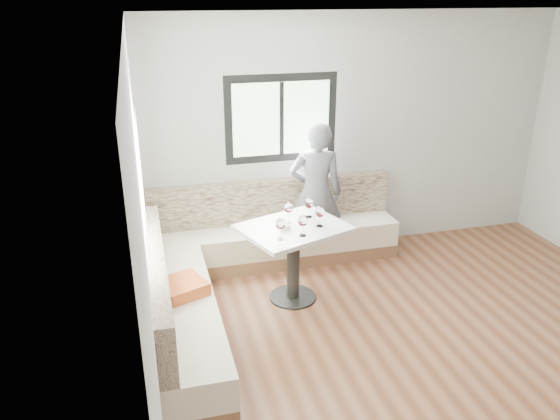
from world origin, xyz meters
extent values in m
cube|color=brown|center=(0.00, 0.00, 0.00)|extent=(5.00, 5.00, 0.01)
cube|color=white|center=(0.00, 0.00, 2.80)|extent=(5.00, 5.00, 0.01)
cube|color=#B7B7B2|center=(0.00, 2.50, 1.40)|extent=(5.00, 0.01, 2.80)
cube|color=#B7B7B2|center=(-2.50, 0.00, 1.40)|extent=(0.01, 5.00, 2.80)
cube|color=black|center=(-0.90, 2.49, 1.65)|extent=(1.30, 0.02, 1.00)
cube|color=black|center=(-2.49, 0.90, 1.65)|extent=(0.02, 1.30, 1.00)
cube|color=brown|center=(-1.05, 2.23, 0.08)|extent=(2.90, 0.55, 0.16)
cube|color=#F3E2C8|center=(-1.05, 2.23, 0.30)|extent=(2.90, 0.55, 0.29)
cube|color=beige|center=(-1.05, 2.43, 0.70)|extent=(2.90, 0.14, 0.50)
cube|color=brown|center=(-2.23, 0.82, 0.08)|extent=(0.55, 2.25, 0.16)
cube|color=#F3E2C8|center=(-2.23, 0.82, 0.30)|extent=(0.55, 2.25, 0.29)
cube|color=beige|center=(-2.43, 0.82, 0.70)|extent=(0.14, 2.25, 0.50)
cube|color=#BF6F27|center=(-2.22, 1.00, 0.51)|extent=(0.49, 0.49, 0.11)
cylinder|color=black|center=(-1.07, 1.37, 0.01)|extent=(0.49, 0.49, 0.02)
cylinder|color=black|center=(-1.07, 1.37, 0.39)|extent=(0.13, 0.13, 0.77)
cube|color=white|center=(-1.07, 1.37, 0.80)|extent=(1.20, 1.07, 0.04)
imported|color=#51525A|center=(-0.57, 2.18, 0.84)|extent=(0.69, 0.54, 1.67)
cylinder|color=white|center=(-1.17, 1.35, 0.84)|extent=(0.11, 0.11, 0.04)
sphere|color=black|center=(-1.15, 1.36, 0.85)|extent=(0.02, 0.02, 0.02)
sphere|color=black|center=(-1.18, 1.35, 0.85)|extent=(0.02, 0.02, 0.02)
sphere|color=black|center=(-1.17, 1.33, 0.85)|extent=(0.02, 0.02, 0.02)
cylinder|color=white|center=(-1.27, 1.12, 0.82)|extent=(0.07, 0.07, 0.01)
cylinder|color=white|center=(-1.27, 1.12, 0.87)|extent=(0.01, 0.01, 0.09)
ellipsoid|color=white|center=(-1.27, 1.12, 0.97)|extent=(0.09, 0.09, 0.11)
cylinder|color=#490307|center=(-1.27, 1.12, 0.95)|extent=(0.06, 0.06, 0.02)
cylinder|color=white|center=(-1.05, 1.14, 0.82)|extent=(0.07, 0.07, 0.01)
cylinder|color=white|center=(-1.05, 1.14, 0.87)|extent=(0.01, 0.01, 0.09)
ellipsoid|color=white|center=(-1.05, 1.14, 0.97)|extent=(0.09, 0.09, 0.11)
cylinder|color=#490307|center=(-1.05, 1.14, 0.95)|extent=(0.06, 0.06, 0.02)
cylinder|color=white|center=(-0.82, 1.30, 0.82)|extent=(0.07, 0.07, 0.01)
cylinder|color=white|center=(-0.82, 1.30, 0.87)|extent=(0.01, 0.01, 0.09)
ellipsoid|color=white|center=(-0.82, 1.30, 0.97)|extent=(0.09, 0.09, 0.11)
cylinder|color=#490307|center=(-0.82, 1.30, 0.95)|extent=(0.06, 0.06, 0.02)
cylinder|color=white|center=(-1.09, 1.49, 0.82)|extent=(0.07, 0.07, 0.01)
cylinder|color=white|center=(-1.09, 1.49, 0.87)|extent=(0.01, 0.01, 0.09)
ellipsoid|color=white|center=(-1.09, 1.49, 0.97)|extent=(0.09, 0.09, 0.11)
cylinder|color=#490307|center=(-1.09, 1.49, 0.95)|extent=(0.06, 0.06, 0.02)
cylinder|color=white|center=(-0.85, 1.56, 0.82)|extent=(0.07, 0.07, 0.01)
cylinder|color=white|center=(-0.85, 1.56, 0.87)|extent=(0.01, 0.01, 0.09)
ellipsoid|color=white|center=(-0.85, 1.56, 0.97)|extent=(0.09, 0.09, 0.11)
cylinder|color=#490307|center=(-0.85, 1.56, 0.95)|extent=(0.06, 0.06, 0.02)
camera|label=1|loc=(-2.47, -3.39, 3.00)|focal=35.00mm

